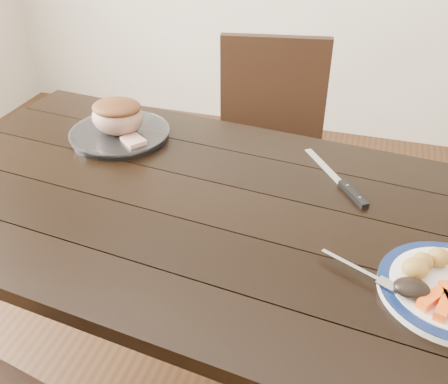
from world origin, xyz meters
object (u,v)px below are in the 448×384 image
(dining_table, at_px, (198,227))
(carving_knife, at_px, (345,186))
(chair_far, at_px, (270,147))
(serving_platter, at_px, (120,135))
(fork, at_px, (365,273))
(roast_joint, at_px, (118,117))

(dining_table, relative_size, carving_knife, 6.19)
(chair_far, relative_size, serving_platter, 3.07)
(chair_far, xyz_separation_m, carving_knife, (0.32, -0.57, 0.23))
(chair_far, height_order, serving_platter, chair_far)
(serving_platter, distance_m, fork, 0.89)
(roast_joint, relative_size, carving_knife, 0.59)
(dining_table, height_order, carving_knife, carving_knife)
(chair_far, xyz_separation_m, fork, (0.40, -0.91, 0.25))
(roast_joint, bearing_deg, serving_platter, 0.00)
(chair_far, bearing_deg, fork, 103.52)
(serving_platter, distance_m, roast_joint, 0.06)
(carving_knife, bearing_deg, chair_far, 173.76)
(chair_far, distance_m, carving_knife, 0.70)
(roast_joint, height_order, carving_knife, roast_joint)
(fork, xyz_separation_m, carving_knife, (-0.07, 0.34, -0.01))
(chair_far, relative_size, roast_joint, 5.75)
(fork, bearing_deg, dining_table, -177.09)
(chair_far, distance_m, fork, 1.03)
(carving_knife, bearing_deg, roast_joint, -132.80)
(chair_far, bearing_deg, serving_platter, 41.85)
(serving_platter, height_order, carving_knife, serving_platter)
(serving_platter, relative_size, carving_knife, 1.12)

